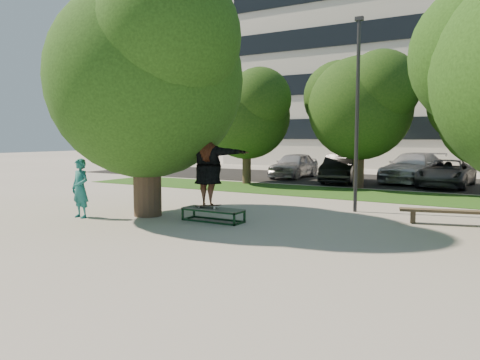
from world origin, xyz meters
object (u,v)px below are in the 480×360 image
Objects in this scene: grind_box at (213,215)px; car_silver_a at (294,165)px; bystander at (80,188)px; car_grey at (446,173)px; tree_left at (145,69)px; car_dark at (341,168)px; bench at (452,212)px; lamppost at (357,113)px; car_silver_b at (413,168)px.

car_silver_a is at bearing 105.37° from grind_box.
bystander reaches higher than car_grey.
tree_left is 14.86m from car_silver_a.
car_silver_a is at bearing 148.41° from car_dark.
grind_box is at bearing -168.44° from bench.
car_silver_a is at bearing 94.88° from bystander.
lamppost is 3.39× the size of grind_box.
grind_box is 0.40× the size of car_dark.
bystander is 14.70m from car_dark.
car_grey is (6.79, 13.44, -3.77)m from tree_left.
car_dark is (3.14, 14.36, -0.13)m from bystander.
grind_box is 12.89m from car_dark.
lamppost is 9.97m from car_grey.
bystander is at bearing -158.11° from grind_box.
bystander is 15.68m from car_silver_a.
bench is at bearing -50.35° from car_silver_a.
car_grey is at bearing 71.53° from grind_box.
car_silver_b is (-1.80, 1.51, 0.13)m from car_grey.
car_silver_b is (-0.30, 11.04, -2.37)m from lamppost.
car_dark is at bearing 81.94° from bystander.
bystander is at bearing -116.13° from car_grey.
tree_left reaches higher than lamppost.
tree_left is at bearing -143.58° from lamppost.
lamppost reaches higher than bench.
car_grey is at bearing 81.06° from lamppost.
car_silver_b reaches higher than car_grey.
car_grey is at bearing -30.76° from car_silver_b.
lamppost is at bearing 148.73° from bench.
lamppost is 11.30m from car_silver_b.
car_dark is at bearing -139.65° from car_silver_b.
car_silver_a is (-6.85, 10.40, -2.41)m from lamppost.
car_silver_a is (-0.17, 15.68, -0.14)m from bystander.
tree_left is at bearing -114.03° from car_grey.
car_silver_b reaches higher than car_silver_a.
car_dark is at bearing 108.52° from bench.
bench is at bearing -79.30° from car_grey.
bystander is (-6.68, -5.28, -2.27)m from lamppost.
car_dark is at bearing 92.64° from grind_box.
lamppost reaches higher than car_grey.
tree_left is 16.18m from car_silver_b.
lamppost is 1.31× the size of car_grey.
lamppost is 1.14× the size of car_silver_b.
tree_left is at bearing -174.44° from bench.
tree_left is 6.70m from lamppost.
lamppost reaches higher than car_dark.
car_silver_b reaches higher than car_dark.
car_grey is at bearing 83.38° from bench.
grind_box is at bearing -127.96° from lamppost.
grind_box is 0.38× the size of car_grey.
car_silver_b is at bearing 71.53° from tree_left.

